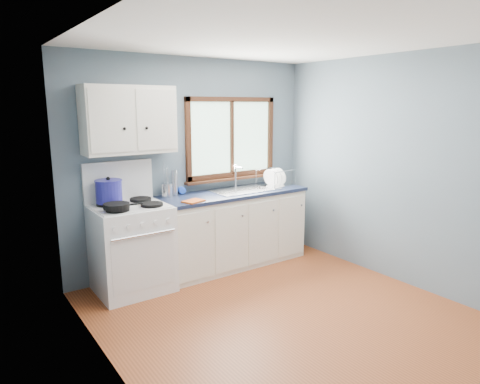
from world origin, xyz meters
TOP-DOWN VIEW (x-y plane):
  - floor at (0.00, 0.00)m, footprint 3.20×3.60m
  - ceiling at (0.00, 0.00)m, footprint 3.20×3.60m
  - wall_back at (0.00, 1.81)m, footprint 3.20×0.02m
  - wall_left at (-1.61, 0.00)m, footprint 0.02×3.60m
  - wall_right at (1.61, 0.00)m, footprint 0.02×3.60m
  - gas_range at (-0.95, 1.47)m, footprint 0.76×0.69m
  - base_cabinets at (0.36, 1.49)m, footprint 1.85×0.60m
  - countertop at (0.36, 1.49)m, footprint 1.89×0.64m
  - sink at (0.54, 1.49)m, footprint 0.84×0.46m
  - window at (0.54, 1.77)m, footprint 1.36×0.10m
  - upper_cabinets at (-0.85, 1.63)m, footprint 0.95×0.35m
  - skillet at (-1.14, 1.30)m, footprint 0.40×0.30m
  - stockpot at (-1.12, 1.60)m, footprint 0.32×0.32m
  - utensil_crock at (-0.43, 1.67)m, footprint 0.15×0.15m
  - thermos at (-0.32, 1.69)m, footprint 0.08×0.08m
  - soap_bottle at (-0.22, 1.69)m, footprint 0.11×0.11m
  - dish_towel at (-0.30, 1.27)m, footprint 0.26×0.22m
  - dish_rack at (1.03, 1.49)m, footprint 0.50×0.41m

SIDE VIEW (x-z plane):
  - floor at x=0.00m, z-range -0.02..0.00m
  - base_cabinets at x=0.36m, z-range -0.03..0.85m
  - gas_range at x=-0.95m, z-range -0.19..1.17m
  - sink at x=0.54m, z-range 0.64..1.08m
  - countertop at x=0.36m, z-range 0.88..0.92m
  - dish_towel at x=-0.30m, z-range 0.92..0.94m
  - dish_rack at x=1.03m, z-range 0.87..1.10m
  - skillet at x=-1.14m, z-range 0.96..1.01m
  - utensil_crock at x=-0.43m, z-range 0.80..1.20m
  - soap_bottle at x=-0.22m, z-range 0.92..1.15m
  - thermos at x=-0.32m, z-range 0.92..1.22m
  - stockpot at x=-1.12m, z-range 0.95..1.22m
  - wall_back at x=0.00m, z-range 0.00..2.50m
  - wall_left at x=-1.61m, z-range 0.00..2.50m
  - wall_right at x=1.61m, z-range 0.00..2.50m
  - window at x=0.54m, z-range 0.96..1.99m
  - upper_cabinets at x=-0.85m, z-range 1.45..2.15m
  - ceiling at x=0.00m, z-range 2.50..2.52m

